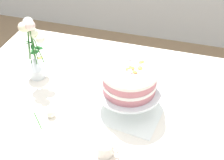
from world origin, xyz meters
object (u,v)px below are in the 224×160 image
at_px(teacup, 105,150).
at_px(dining_table, 100,113).
at_px(fallen_rose, 50,113).
at_px(layer_cake, 129,80).
at_px(cake_stand, 129,92).
at_px(flower_vase, 34,52).

bearing_deg(teacup, dining_table, 111.75).
height_order(dining_table, teacup, teacup).
bearing_deg(dining_table, fallen_rose, -136.06).
xyz_separation_m(layer_cake, teacup, (-0.02, -0.30, -0.13)).
bearing_deg(fallen_rose, cake_stand, 27.63).
bearing_deg(dining_table, flower_vase, 167.79).
relative_size(cake_stand, teacup, 2.35).
relative_size(dining_table, teacup, 11.36).
bearing_deg(dining_table, teacup, -68.25).
xyz_separation_m(layer_cake, flower_vase, (-0.50, 0.08, -0.00)).
relative_size(dining_table, fallen_rose, 13.44).
xyz_separation_m(dining_table, teacup, (0.12, -0.30, 0.12)).
bearing_deg(teacup, fallen_rose, 155.75).
bearing_deg(teacup, flower_vase, 141.89).
relative_size(teacup, fallen_rose, 1.18).
bearing_deg(cake_stand, dining_table, 178.63).
height_order(layer_cake, teacup, layer_cake).
bearing_deg(fallen_rose, flower_vase, 127.49).
bearing_deg(cake_stand, flower_vase, 170.75).
relative_size(layer_cake, fallen_rose, 2.35).
xyz_separation_m(cake_stand, layer_cake, (0.00, 0.00, 0.07)).
height_order(cake_stand, flower_vase, flower_vase).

